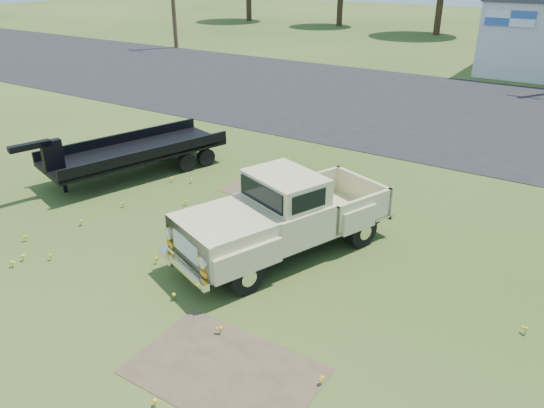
{
  "coord_description": "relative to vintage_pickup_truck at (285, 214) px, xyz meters",
  "views": [
    {
      "loc": [
        5.73,
        -8.17,
        6.09
      ],
      "look_at": [
        -0.15,
        1.0,
        1.0
      ],
      "focal_mm": 35.0,
      "sensor_mm": 36.0,
      "label": 1
    }
  ],
  "objects": [
    {
      "name": "ground",
      "position": [
        -0.32,
        -0.79,
        -0.95
      ],
      "size": [
        140.0,
        140.0,
        0.0
      ],
      "primitive_type": "plane",
      "color": "#2A4315",
      "rests_on": "ground"
    },
    {
      "name": "dirt_patch_a",
      "position": [
        1.18,
        -3.79,
        -0.95
      ],
      "size": [
        3.0,
        2.0,
        0.01
      ],
      "primitive_type": "cube",
      "color": "#4A3627",
      "rests_on": "ground"
    },
    {
      "name": "vintage_pickup_truck",
      "position": [
        0.0,
        0.0,
        0.0
      ],
      "size": [
        3.78,
        5.63,
        1.9
      ],
      "primitive_type": null,
      "rotation": [
        0.0,
        0.0,
        -0.37
      ],
      "color": "tan",
      "rests_on": "ground"
    },
    {
      "name": "dirt_patch_b",
      "position": [
        -2.32,
        2.71,
        -0.95
      ],
      "size": [
        2.2,
        1.6,
        0.01
      ],
      "primitive_type": "cube",
      "color": "#4A3627",
      "rests_on": "ground"
    },
    {
      "name": "asphalt_lot",
      "position": [
        -0.32,
        14.21,
        -0.95
      ],
      "size": [
        90.0,
        14.0,
        0.02
      ],
      "primitive_type": "cube",
      "color": "black",
      "rests_on": "ground"
    },
    {
      "name": "flatbed_trailer",
      "position": [
        -6.38,
        1.68,
        -0.14
      ],
      "size": [
        3.63,
        6.27,
        1.62
      ],
      "primitive_type": null,
      "rotation": [
        0.0,
        0.0,
        -0.3
      ],
      "color": "black",
      "rests_on": "ground"
    }
  ]
}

